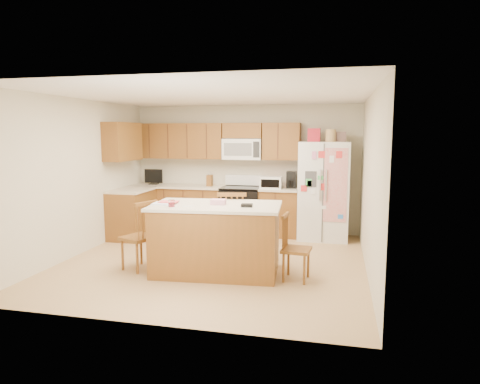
% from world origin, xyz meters
% --- Properties ---
extents(ground, '(4.50, 4.50, 0.00)m').
position_xyz_m(ground, '(0.00, 0.00, 0.00)').
color(ground, tan).
rests_on(ground, ground).
extents(room_shell, '(4.60, 4.60, 2.52)m').
position_xyz_m(room_shell, '(0.00, 0.00, 1.44)').
color(room_shell, beige).
rests_on(room_shell, ground).
extents(cabinetry, '(3.36, 1.56, 2.15)m').
position_xyz_m(cabinetry, '(-0.98, 1.79, 0.91)').
color(cabinetry, brown).
rests_on(cabinetry, ground).
extents(stove, '(0.76, 0.65, 1.13)m').
position_xyz_m(stove, '(0.00, 1.94, 0.47)').
color(stove, black).
rests_on(stove, ground).
extents(refrigerator, '(0.90, 0.79, 2.04)m').
position_xyz_m(refrigerator, '(1.57, 1.87, 0.92)').
color(refrigerator, white).
rests_on(refrigerator, ground).
extents(island, '(1.85, 1.17, 1.06)m').
position_xyz_m(island, '(0.18, -0.48, 0.49)').
color(island, brown).
rests_on(island, ground).
extents(windsor_chair_left, '(0.54, 0.56, 1.00)m').
position_xyz_m(windsor_chair_left, '(-0.92, -0.59, 0.47)').
color(windsor_chair_left, brown).
rests_on(windsor_chair_left, ground).
extents(windsor_chair_back, '(0.55, 0.53, 1.07)m').
position_xyz_m(windsor_chair_back, '(0.24, 0.17, 0.51)').
color(windsor_chair_back, brown).
rests_on(windsor_chair_back, ground).
extents(windsor_chair_right, '(0.40, 0.42, 0.89)m').
position_xyz_m(windsor_chair_right, '(1.28, -0.54, 0.42)').
color(windsor_chair_right, brown).
rests_on(windsor_chair_right, ground).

